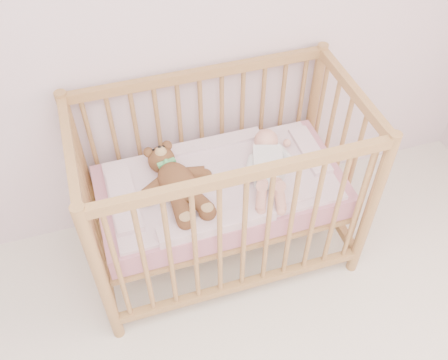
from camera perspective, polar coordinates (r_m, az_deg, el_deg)
name	(u,v)px	position (r m, az deg, el deg)	size (l,w,h in m)	color
wall_back	(130,1)	(2.26, -10.68, 19.42)	(4.00, 0.02, 2.70)	silver
crib	(221,189)	(2.51, -0.34, -1.06)	(1.36, 0.76, 1.00)	tan
mattress	(221,191)	(2.52, -0.34, -1.28)	(1.22, 0.62, 0.13)	pink
blanket	(221,181)	(2.47, -0.35, -0.13)	(1.10, 0.58, 0.06)	#D2919F
baby	(268,163)	(2.46, 5.05, 1.94)	(0.27, 0.56, 0.13)	white
teddy_bear	(177,182)	(2.36, -5.41, -0.28)	(0.38, 0.54, 0.15)	brown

